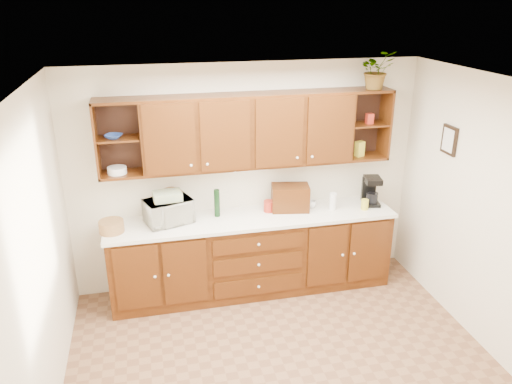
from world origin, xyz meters
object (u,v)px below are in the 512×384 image
coffee_maker (371,191)px  potted_plant (376,70)px  microwave (168,211)px  bread_box (290,198)px

coffee_maker → potted_plant: bearing=143.7°
microwave → potted_plant: 2.72m
microwave → coffee_maker: size_ratio=1.43×
microwave → coffee_maker: 2.37m
coffee_maker → microwave: bearing=-168.7°
microwave → potted_plant: (2.32, 0.05, 1.42)m
microwave → coffee_maker: bearing=-19.0°
potted_plant → bread_box: bearing=-179.8°
bread_box → coffee_maker: size_ratio=1.25×
microwave → bread_box: (1.39, 0.04, 0.01)m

